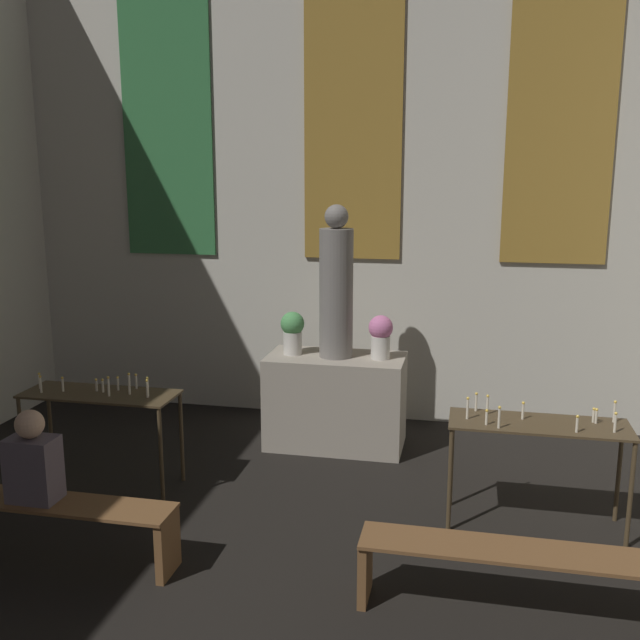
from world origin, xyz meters
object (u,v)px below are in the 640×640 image
flower_vase_right (381,335)px  pew_back_right (521,568)px  flower_vase_left (293,331)px  candle_rack_right (538,436)px  statue (336,287)px  altar (336,401)px  person_seated (33,461)px  candle_rack_left (101,404)px  pew_back_left (40,516)px

flower_vase_right → pew_back_right: flower_vase_right is taller
flower_vase_left → candle_rack_right: bearing=-30.6°
statue → flower_vase_right: (0.46, 0.00, -0.48)m
altar → flower_vase_right: size_ratio=3.15×
flower_vase_left → flower_vase_right: bearing=0.0°
statue → person_seated: bearing=-122.8°
flower_vase_right → candle_rack_right: bearing=-44.1°
candle_rack_right → flower_vase_left: bearing=149.4°
statue → candle_rack_left: (-1.92, -1.41, -0.92)m
altar → pew_back_left: size_ratio=0.68×
altar → flower_vase_left: size_ratio=3.15×
statue → candle_rack_right: 2.55m
pew_back_left → pew_back_right: (3.46, 0.00, 0.00)m
candle_rack_left → flower_vase_right: bearing=30.6°
altar → flower_vase_right: 0.87m
statue → flower_vase_left: (-0.46, 0.00, -0.48)m
candle_rack_right → person_seated: size_ratio=2.04×
candle_rack_right → pew_back_right: bearing=-98.3°
flower_vase_right → pew_back_right: bearing=-64.9°
flower_vase_left → person_seated: size_ratio=0.65×
altar → candle_rack_right: candle_rack_right is taller
flower_vase_left → flower_vase_right: 0.93m
altar → candle_rack_right: 2.40m
altar → candle_rack_left: 2.40m
flower_vase_left → person_seated: 3.03m
candle_rack_left → pew_back_left: candle_rack_left is taller
pew_back_left → pew_back_right: same height
flower_vase_left → pew_back_right: 3.59m
pew_back_left → statue: bearing=57.4°
altar → flower_vase_right: flower_vase_right is taller
flower_vase_left → flower_vase_right: size_ratio=1.00×
flower_vase_right → candle_rack_right: flower_vase_right is taller
candle_rack_left → pew_back_left: size_ratio=0.68×
altar → candle_rack_left: candle_rack_left is taller
flower_vase_right → pew_back_left: bearing=-129.0°
flower_vase_right → candle_rack_right: size_ratio=0.32×
candle_rack_left → person_seated: (0.17, -1.30, 0.00)m
flower_vase_right → candle_rack_left: 2.80m
flower_vase_left → pew_back_left: size_ratio=0.22×
altar → flower_vase_left: bearing=-180.0°
pew_back_left → person_seated: size_ratio=3.01×
statue → person_seated: (-1.75, -2.71, -0.92)m
altar → flower_vase_right: (0.46, -0.00, 0.74)m
flower_vase_left → candle_rack_left: (-1.45, -1.41, -0.45)m
pew_back_left → pew_back_right: 3.46m
person_seated → candle_rack_right: bearing=19.5°
candle_rack_right → person_seated: bearing=-160.5°
flower_vase_left → candle_rack_right: 2.80m
flower_vase_left → pew_back_left: bearing=-115.1°
statue → pew_back_right: statue is taller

